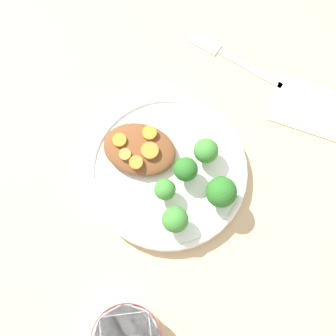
# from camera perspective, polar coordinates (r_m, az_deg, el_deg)

# --- Properties ---
(ground_plane) EXTENTS (4.00, 4.00, 0.00)m
(ground_plane) POSITION_cam_1_polar(r_m,az_deg,el_deg) (0.75, -0.00, -0.72)
(ground_plane) COLOR tan
(plate) EXTENTS (0.25, 0.25, 0.03)m
(plate) POSITION_cam_1_polar(r_m,az_deg,el_deg) (0.74, -0.00, -0.45)
(plate) COLOR white
(plate) RESTS_ON ground_plane
(stew_mound) EXTENTS (0.11, 0.08, 0.03)m
(stew_mound) POSITION_cam_1_polar(r_m,az_deg,el_deg) (0.73, -3.49, 2.28)
(stew_mound) COLOR brown
(stew_mound) RESTS_ON plate
(broccoli_floret_0) EXTENTS (0.04, 0.04, 0.05)m
(broccoli_floret_0) POSITION_cam_1_polar(r_m,az_deg,el_deg) (0.71, 4.64, 2.06)
(broccoli_floret_0) COLOR #7FA85B
(broccoli_floret_0) RESTS_ON plate
(broccoli_floret_1) EXTENTS (0.05, 0.05, 0.06)m
(broccoli_floret_1) POSITION_cam_1_polar(r_m,az_deg,el_deg) (0.69, 6.51, -2.94)
(broccoli_floret_1) COLOR #759E51
(broccoli_floret_1) RESTS_ON plate
(broccoli_floret_2) EXTENTS (0.04, 0.04, 0.06)m
(broccoli_floret_2) POSITION_cam_1_polar(r_m,az_deg,el_deg) (0.68, 0.87, -6.32)
(broccoli_floret_2) COLOR #759E51
(broccoli_floret_2) RESTS_ON plate
(broccoli_floret_3) EXTENTS (0.04, 0.04, 0.05)m
(broccoli_floret_3) POSITION_cam_1_polar(r_m,az_deg,el_deg) (0.70, 2.09, -0.45)
(broccoli_floret_3) COLOR #759E51
(broccoli_floret_3) RESTS_ON plate
(broccoli_floret_4) EXTENTS (0.03, 0.03, 0.05)m
(broccoli_floret_4) POSITION_cam_1_polar(r_m,az_deg,el_deg) (0.69, -0.38, -2.70)
(broccoli_floret_4) COLOR #7FA85B
(broccoli_floret_4) RESTS_ON plate
(carrot_slice_0) EXTENTS (0.03, 0.03, 0.01)m
(carrot_slice_0) POSITION_cam_1_polar(r_m,az_deg,el_deg) (0.71, -2.23, 2.13)
(carrot_slice_0) COLOR orange
(carrot_slice_0) RESTS_ON stew_mound
(carrot_slice_1) EXTENTS (0.02, 0.02, 0.01)m
(carrot_slice_1) POSITION_cam_1_polar(r_m,az_deg,el_deg) (0.72, -2.27, 4.30)
(carrot_slice_1) COLOR orange
(carrot_slice_1) RESTS_ON stew_mound
(carrot_slice_2) EXTENTS (0.02, 0.02, 0.00)m
(carrot_slice_2) POSITION_cam_1_polar(r_m,az_deg,el_deg) (0.71, -5.25, 1.72)
(carrot_slice_2) COLOR orange
(carrot_slice_2) RESTS_ON stew_mound
(carrot_slice_3) EXTENTS (0.02, 0.02, 0.01)m
(carrot_slice_3) POSITION_cam_1_polar(r_m,az_deg,el_deg) (0.70, -3.91, 0.69)
(carrot_slice_3) COLOR orange
(carrot_slice_3) RESTS_ON stew_mound
(carrot_slice_4) EXTENTS (0.02, 0.02, 0.01)m
(carrot_slice_4) POSITION_cam_1_polar(r_m,az_deg,el_deg) (0.72, -5.94, 3.41)
(carrot_slice_4) COLOR orange
(carrot_slice_4) RESTS_ON stew_mound
(fork) EXTENTS (0.17, 0.07, 0.01)m
(fork) POSITION_cam_1_polar(r_m,az_deg,el_deg) (0.83, 7.35, 13.44)
(fork) COLOR silver
(fork) RESTS_ON ground_plane
(napkin) EXTENTS (0.14, 0.10, 0.01)m
(napkin) POSITION_cam_1_polar(r_m,az_deg,el_deg) (0.82, 17.31, 6.95)
(napkin) COLOR beige
(napkin) RESTS_ON ground_plane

